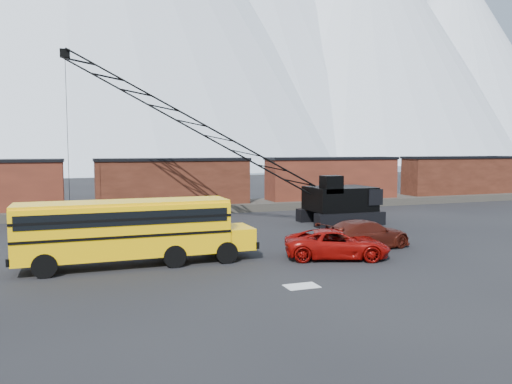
{
  "coord_description": "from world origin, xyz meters",
  "views": [
    {
      "loc": [
        -8.18,
        -22.49,
        5.73
      ],
      "look_at": [
        2.39,
        6.87,
        3.0
      ],
      "focal_mm": 35.0,
      "sensor_mm": 36.0,
      "label": 1
    }
  ],
  "objects_px": {
    "maroon_suv": "(365,234)",
    "red_pickup": "(337,244)",
    "school_bus": "(132,229)",
    "crawler_crane": "(197,126)"
  },
  "relations": [
    {
      "from": "maroon_suv",
      "to": "red_pickup",
      "type": "bearing_deg",
      "value": 108.19
    },
    {
      "from": "school_bus",
      "to": "red_pickup",
      "type": "distance_m",
      "value": 10.46
    },
    {
      "from": "maroon_suv",
      "to": "crawler_crane",
      "type": "relative_size",
      "value": 0.25
    },
    {
      "from": "red_pickup",
      "to": "crawler_crane",
      "type": "distance_m",
      "value": 15.85
    },
    {
      "from": "crawler_crane",
      "to": "maroon_suv",
      "type": "bearing_deg",
      "value": -60.53
    },
    {
      "from": "school_bus",
      "to": "red_pickup",
      "type": "xyz_separation_m",
      "value": [
        10.22,
        -1.99,
        -1.04
      ]
    },
    {
      "from": "school_bus",
      "to": "red_pickup",
      "type": "bearing_deg",
      "value": -11.0
    },
    {
      "from": "red_pickup",
      "to": "maroon_suv",
      "type": "relative_size",
      "value": 0.95
    },
    {
      "from": "red_pickup",
      "to": "maroon_suv",
      "type": "distance_m",
      "value": 3.14
    },
    {
      "from": "school_bus",
      "to": "maroon_suv",
      "type": "bearing_deg",
      "value": -1.74
    }
  ]
}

